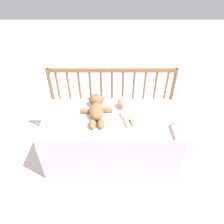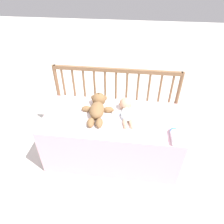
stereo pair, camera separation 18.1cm
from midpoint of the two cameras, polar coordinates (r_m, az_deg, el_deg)
ground_plane at (r=2.20m, az=-2.40°, el=-12.19°), size 12.00×12.00×0.00m
crib_mattress at (r=2.01m, az=-2.59°, el=-7.41°), size 1.27×0.60×0.52m
crib_rail at (r=2.05m, az=-2.55°, el=6.10°), size 1.27×0.04×0.86m
blanket at (r=1.85m, az=-3.51°, el=-1.30°), size 0.77×0.53×0.01m
teddy_bear at (r=1.87m, az=-7.24°, el=0.91°), size 0.31×0.44×0.14m
baby at (r=1.86m, az=1.14°, el=0.59°), size 0.28×0.37×0.12m
baby_bottle at (r=1.72m, az=15.02°, el=-5.12°), size 0.06×0.19×0.06m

